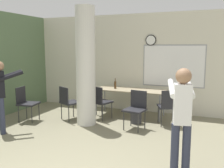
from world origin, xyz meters
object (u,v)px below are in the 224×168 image
object	(u,v)px
chair_near_pillar	(68,101)
person_watching_back	(2,91)
chair_table_right	(168,105)
folding_table	(130,91)
chair_table_front	(136,107)
chair_table_left	(100,100)
chair_by_left_wall	(26,101)
person_playing_side	(182,114)
bottle_on_table	(115,85)

from	to	relation	value
chair_near_pillar	person_watching_back	distance (m)	1.64
chair_table_right	person_watching_back	distance (m)	3.76
person_watching_back	folding_table	bearing A→B (deg)	48.01
person_watching_back	chair_table_front	bearing A→B (deg)	27.50
chair_table_left	chair_by_left_wall	bearing A→B (deg)	-153.54
person_watching_back	chair_by_left_wall	bearing A→B (deg)	99.24
chair_table_left	folding_table	bearing A→B (deg)	46.95
folding_table	chair_table_left	bearing A→B (deg)	-133.05
chair_table_front	person_playing_side	xyz separation A→B (m)	(1.20, -1.84, 0.42)
bottle_on_table	chair_table_right	size ratio (longest dim) A/B	0.33
folding_table	bottle_on_table	xyz separation A→B (m)	(-0.42, -0.03, 0.15)
folding_table	chair_table_right	distance (m)	1.25
chair_near_pillar	chair_table_left	bearing A→B (deg)	26.24
folding_table	bottle_on_table	world-z (taller)	bottle_on_table
chair_by_left_wall	person_playing_side	xyz separation A→B (m)	(3.94, -1.38, 0.42)
bottle_on_table	person_playing_side	world-z (taller)	person_playing_side
person_playing_side	bottle_on_table	bearing A→B (deg)	126.46
chair_table_front	person_watching_back	world-z (taller)	person_watching_back
folding_table	chair_table_right	world-z (taller)	chair_table_right
bottle_on_table	chair_table_right	xyz separation A→B (m)	(1.54, -0.49, -0.32)
folding_table	chair_near_pillar	world-z (taller)	chair_near_pillar
chair_near_pillar	chair_by_left_wall	bearing A→B (deg)	-153.38
chair_near_pillar	chair_table_left	xyz separation A→B (m)	(0.73, 0.36, 0.00)
person_playing_side	chair_table_right	bearing A→B (deg)	103.26
chair_table_front	folding_table	bearing A→B (deg)	114.95
chair_table_left	person_playing_side	distance (m)	3.20
bottle_on_table	chair_table_right	world-z (taller)	bottle_on_table
bottle_on_table	chair_by_left_wall	bearing A→B (deg)	-142.03
folding_table	chair_near_pillar	bearing A→B (deg)	-142.99
bottle_on_table	person_watching_back	distance (m)	2.90
bottle_on_table	chair_table_front	world-z (taller)	bottle_on_table
bottle_on_table	chair_table_front	xyz separation A→B (m)	(0.89, -0.98, -0.32)
chair_near_pillar	person_playing_side	xyz separation A→B (m)	(2.99, -1.85, 0.42)
folding_table	chair_by_left_wall	size ratio (longest dim) A/B	2.15
folding_table	person_playing_side	bearing A→B (deg)	-59.65
bottle_on_table	chair_table_left	distance (m)	0.72
folding_table	chair_table_front	size ratio (longest dim) A/B	2.15
chair_table_left	chair_table_right	world-z (taller)	same
person_watching_back	chair_near_pillar	bearing A→B (deg)	59.51
folding_table	chair_table_left	distance (m)	0.89
folding_table	person_watching_back	bearing A→B (deg)	-131.99
person_playing_side	chair_near_pillar	bearing A→B (deg)	148.22
chair_table_right	person_watching_back	xyz separation A→B (m)	(-3.25, -1.85, 0.41)
bottle_on_table	chair_table_left	world-z (taller)	bottle_on_table
chair_table_front	person_playing_side	world-z (taller)	person_playing_side
chair_table_left	chair_table_front	xyz separation A→B (m)	(1.07, -0.37, 0.00)
chair_table_front	person_watching_back	distance (m)	2.96
chair_table_right	person_playing_side	world-z (taller)	person_playing_side
chair_by_left_wall	chair_near_pillar	bearing A→B (deg)	26.62
chair_table_left	chair_table_front	size ratio (longest dim) A/B	1.00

